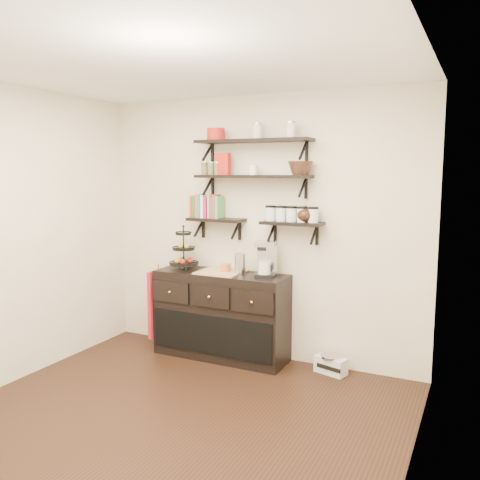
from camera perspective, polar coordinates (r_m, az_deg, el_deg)
name	(u,v)px	position (r m, az deg, el deg)	size (l,w,h in m)	color
floor	(164,428)	(4.16, -8.56, -20.11)	(3.50, 3.50, 0.00)	black
ceiling	(156,60)	(3.76, -9.43, 19.35)	(3.50, 3.50, 0.02)	white
back_wall	(258,228)	(5.25, 2.01, 1.31)	(3.50, 0.02, 2.70)	white
right_wall	(412,274)	(3.09, 18.76, -3.62)	(0.02, 3.50, 2.70)	white
shelf_top	(253,141)	(5.10, 1.45, 11.04)	(1.20, 0.27, 0.23)	black
shelf_mid	(253,177)	(5.09, 1.43, 7.11)	(1.20, 0.27, 0.23)	black
shelf_low_left	(217,220)	(5.32, -2.65, 2.23)	(0.60, 0.25, 0.23)	black
shelf_low_right	(292,224)	(4.97, 5.89, 1.82)	(0.60, 0.25, 0.23)	black
cookbooks	(209,207)	(5.35, -3.50, 3.72)	(0.36, 0.15, 0.26)	#B63D1F
glass_canisters	(291,215)	(4.97, 5.79, 2.82)	(0.54, 0.10, 0.13)	silver
sideboard	(221,315)	(5.35, -2.12, -8.39)	(1.40, 0.50, 0.92)	black
fruit_stand	(184,255)	(5.44, -6.30, -1.65)	(0.31, 0.31, 0.45)	black
candle	(226,268)	(5.20, -1.63, -3.13)	(0.08, 0.08, 0.08)	#B36029
coffee_maker	(266,260)	(5.02, 2.96, -2.21)	(0.24, 0.23, 0.36)	black
thermal_carafe	(240,264)	(5.10, 0.01, -2.74)	(0.11, 0.11, 0.22)	silver
apron	(158,303)	(5.62, -9.25, -6.99)	(0.04, 0.31, 0.73)	#A81218
radio	(331,364)	(5.11, 10.16, -13.58)	(0.33, 0.25, 0.18)	silver
recipe_box	(223,164)	(5.24, -1.97, 8.53)	(0.16, 0.06, 0.22)	red
walnut_bowl	(300,168)	(4.90, 6.79, 8.01)	(0.24, 0.24, 0.13)	black
ramekins	(253,170)	(5.09, 1.52, 7.86)	(0.09, 0.09, 0.10)	white
teapot	(305,214)	(4.92, 7.36, 2.93)	(0.22, 0.16, 0.16)	#32190F
red_pot	(216,134)	(5.29, -2.72, 11.77)	(0.18, 0.18, 0.12)	red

